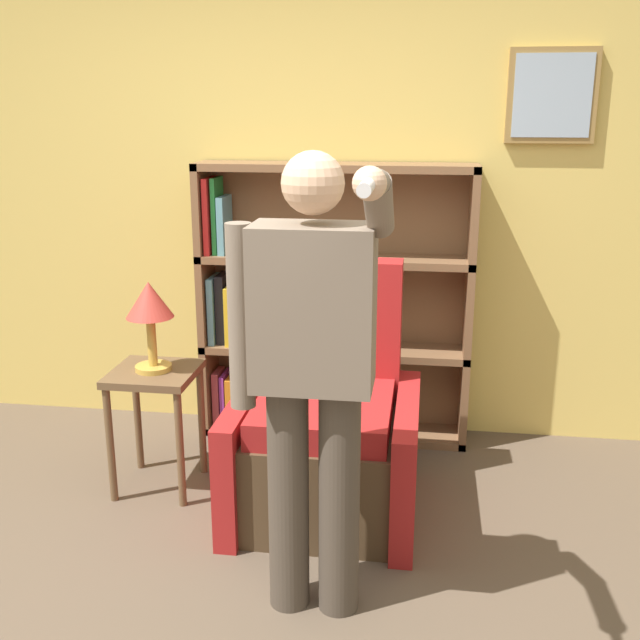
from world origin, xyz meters
TOP-DOWN VIEW (x-y plane):
  - wall_back at (0.01, 2.03)m, footprint 8.00×0.11m
  - bookcase at (0.15, 1.87)m, footprint 1.49×0.28m
  - armchair at (0.30, 1.06)m, footprint 0.84×0.85m
  - person_standing at (0.35, 0.30)m, footprint 0.56×0.78m
  - side_table at (-0.54, 1.12)m, footprint 0.40×0.40m
  - table_lamp at (-0.54, 1.12)m, footprint 0.22×0.22m

SIDE VIEW (x-z plane):
  - armchair at x=0.30m, z-range -0.21..0.92m
  - side_table at x=-0.54m, z-range 0.18..0.79m
  - bookcase at x=0.15m, z-range -0.01..1.53m
  - table_lamp at x=-0.54m, z-range 0.70..1.14m
  - person_standing at x=0.35m, z-range 0.12..1.81m
  - wall_back at x=0.01m, z-range 0.00..2.80m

